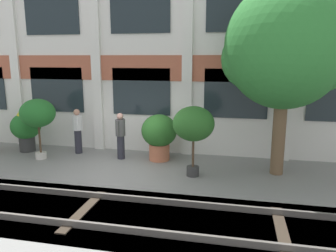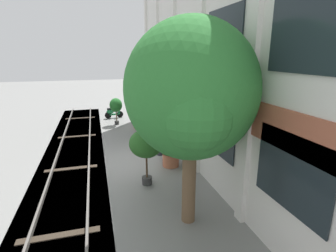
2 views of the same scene
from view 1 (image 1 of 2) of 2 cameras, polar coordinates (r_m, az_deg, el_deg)
ground_plane at (r=10.27m, az=-8.40°, el=-8.04°), size 80.00×80.00×0.00m
apartment_facade at (r=12.25m, az=-4.52°, el=16.23°), size 17.29×0.64×8.89m
rail_tracks at (r=8.14m, az=-14.93°, el=-14.90°), size 24.93×2.80×0.43m
broadleaf_tree at (r=10.05m, az=19.69°, el=12.41°), size 3.58×3.41×5.59m
potted_plant_fluted_column at (r=13.32m, az=-23.52°, el=-0.17°), size 1.08×1.08×1.58m
potted_plant_terracotta_small at (r=9.52m, az=4.47°, el=0.18°), size 1.22×1.22×2.10m
potted_plant_low_pan at (r=12.01m, az=-21.75°, el=1.93°), size 1.18×1.18×2.10m
potted_plant_glazed_jar at (r=11.15m, az=-1.54°, el=-1.36°), size 1.21×1.21×1.59m
resident_by_doorway at (r=12.41m, az=-15.47°, el=-0.63°), size 0.34×0.47×1.64m
resident_watching_tracks at (r=11.41m, az=-8.27°, el=-1.48°), size 0.34×0.53×1.62m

